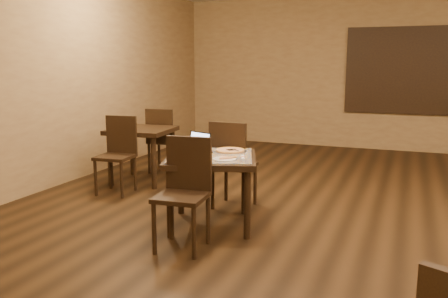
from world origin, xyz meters
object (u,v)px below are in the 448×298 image
at_px(pizza_pan, 230,151).
at_px(tiled_table, 211,165).
at_px(chair_main_near, 185,186).
at_px(other_table_b_chair_far, 162,137).
at_px(other_table_b_chair_near, 118,150).
at_px(chair_main_far, 231,160).
at_px(other_table_b, 142,137).
at_px(laptop, 198,147).

bearing_deg(pizza_pan, tiled_table, -116.57).
height_order(tiled_table, chair_main_near, chair_main_near).
xyz_separation_m(chair_main_near, pizza_pan, (0.13, 0.85, 0.19)).
bearing_deg(other_table_b_chair_far, other_table_b_chair_near, 84.08).
xyz_separation_m(chair_main_far, other_table_b_chair_far, (-1.65, 1.34, -0.02)).
distance_m(pizza_pan, other_table_b_chair_far, 2.47).
xyz_separation_m(chair_main_far, other_table_b_chair_near, (-1.66, 0.16, -0.02)).
bearing_deg(other_table_b, other_table_b_chair_far, 84.08).
bearing_deg(tiled_table, chair_main_near, -109.44).
distance_m(laptop, other_table_b, 1.93).
bearing_deg(other_table_b_chair_near, tiled_table, -29.83).
distance_m(laptop, other_table_b_chair_near, 1.63).
relative_size(chair_main_far, pizza_pan, 2.92).
relative_size(pizza_pan, other_table_b, 0.39).
bearing_deg(chair_main_far, other_table_b_chair_near, -2.72).
bearing_deg(chair_main_far, laptop, 71.72).
relative_size(laptop, other_table_b, 0.40).
bearing_deg(tiled_table, other_table_b, 121.96).
distance_m(tiled_table, other_table_b_chair_far, 2.55).
relative_size(laptop, other_table_b_chair_near, 0.36).
height_order(other_table_b, other_table_b_chair_near, other_table_b_chair_near).
distance_m(chair_main_far, other_table_b, 1.82).
bearing_deg(other_table_b_chair_far, chair_main_far, 135.81).
bearing_deg(other_table_b, chair_main_far, -29.44).
distance_m(chair_main_near, laptop, 0.77).
bearing_deg(other_table_b, pizza_pan, -37.22).
bearing_deg(pizza_pan, other_table_b_chair_near, 163.59).
relative_size(chair_main_near, other_table_b_chair_far, 1.02).
distance_m(chair_main_far, pizza_pan, 0.43).
relative_size(tiled_table, chair_main_near, 1.13).
relative_size(laptop, other_table_b_chair_far, 0.36).
height_order(chair_main_near, laptop, chair_main_near).
bearing_deg(chair_main_far, tiled_table, 93.13).
distance_m(chair_main_far, other_table_b_chair_near, 1.67).
xyz_separation_m(chair_main_near, other_table_b_chair_far, (-1.65, 2.56, -0.01)).
height_order(laptop, other_table_b_chair_near, other_table_b_chair_near).
height_order(tiled_table, other_table_b_chair_near, other_table_b_chair_near).
relative_size(other_table_b, other_table_b_chair_far, 0.90).
distance_m(tiled_table, other_table_b_chair_near, 1.84).
xyz_separation_m(tiled_table, other_table_b_chair_far, (-1.65, 1.95, -0.09)).
distance_m(chair_main_near, other_table_b_chair_far, 3.04).
bearing_deg(tiled_table, laptop, 134.94).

